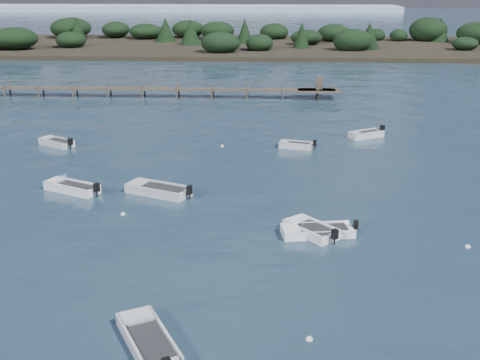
# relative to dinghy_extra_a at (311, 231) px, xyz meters

# --- Properties ---
(ground) EXTENTS (400.00, 400.00, 0.00)m
(ground) POSITION_rel_dinghy_extra_a_xyz_m (-0.53, 52.54, -0.16)
(ground) COLOR #172836
(ground) RESTS_ON ground
(dinghy_extra_a) EXTENTS (3.34, 3.51, 1.15)m
(dinghy_extra_a) POSITION_rel_dinghy_extra_a_xyz_m (0.00, 0.00, 0.00)
(dinghy_extra_a) COLOR white
(dinghy_extra_a) RESTS_ON ground
(tender_far_grey) EXTENTS (3.57, 2.91, 1.20)m
(tender_far_grey) POSITION_rel_dinghy_extra_a_xyz_m (-21.18, 18.07, 0.01)
(tender_far_grey) COLOR #BABEC2
(tender_far_grey) RESTS_ON ground
(dinghy_mid_white_a) EXTENTS (4.53, 2.19, 1.04)m
(dinghy_mid_white_a) POSITION_rel_dinghy_extra_a_xyz_m (0.35, -0.11, -0.02)
(dinghy_mid_white_a) COLOR white
(dinghy_mid_white_a) RESTS_ON ground
(tender_far_grey_b) EXTENTS (3.57, 2.67, 1.24)m
(tender_far_grey_b) POSITION_rel_dinghy_extra_a_xyz_m (6.47, 22.20, 0.02)
(tender_far_grey_b) COLOR #BABEC2
(tender_far_grey_b) RESTS_ON ground
(dinghy_mid_grey) EXTENTS (4.87, 3.34, 1.23)m
(dinghy_mid_grey) POSITION_rel_dinghy_extra_a_xyz_m (-10.04, 6.27, 0.01)
(dinghy_mid_grey) COLOR #BABEC2
(dinghy_mid_grey) RESTS_ON ground
(dinghy_extra_b) EXTENTS (4.36, 3.00, 1.28)m
(dinghy_extra_b) POSITION_rel_dinghy_extra_a_xyz_m (-16.12, 6.46, 0.02)
(dinghy_extra_b) COLOR white
(dinghy_extra_b) RESTS_ON ground
(tender_far_white) EXTENTS (3.26, 1.86, 1.09)m
(tender_far_white) POSITION_rel_dinghy_extra_a_xyz_m (-0.12, 18.30, -0.00)
(tender_far_white) COLOR #BABEC2
(tender_far_white) RESTS_ON ground
(dinghy_near_olive) EXTENTS (3.37, 4.44, 1.11)m
(dinghy_near_olive) POSITION_rel_dinghy_extra_a_xyz_m (-7.32, -11.43, -0.01)
(dinghy_near_olive) COLOR #BABEC2
(dinghy_near_olive) RESTS_ON ground
(buoy_a) EXTENTS (0.32, 0.32, 0.32)m
(buoy_a) POSITION_rel_dinghy_extra_a_xyz_m (-0.76, -10.75, -0.16)
(buoy_a) COLOR silver
(buoy_a) RESTS_ON ground
(buoy_b) EXTENTS (0.32, 0.32, 0.32)m
(buoy_b) POSITION_rel_dinghy_extra_a_xyz_m (8.54, -1.40, -0.16)
(buoy_b) COLOR silver
(buoy_b) RESTS_ON ground
(buoy_c) EXTENTS (0.32, 0.32, 0.32)m
(buoy_c) POSITION_rel_dinghy_extra_a_xyz_m (-11.60, 2.40, -0.16)
(buoy_c) COLOR silver
(buoy_c) RESTS_ON ground
(buoy_e) EXTENTS (0.32, 0.32, 0.32)m
(buoy_e) POSITION_rel_dinghy_extra_a_xyz_m (-0.93, 18.17, -0.16)
(buoy_e) COLOR silver
(buoy_e) RESTS_ON ground
(buoy_extra_a) EXTENTS (0.32, 0.32, 0.32)m
(buoy_extra_a) POSITION_rel_dinghy_extra_a_xyz_m (-6.58, 18.47, -0.16)
(buoy_extra_a) COLOR silver
(buoy_extra_a) RESTS_ON ground
(jetty) EXTENTS (64.50, 3.20, 3.40)m
(jetty) POSITION_rel_dinghy_extra_a_xyz_m (-22.28, 40.53, 0.83)
(jetty) COLOR #483F35
(jetty) RESTS_ON ground
(far_headland) EXTENTS (190.00, 40.00, 5.80)m
(far_headland) POSITION_rel_dinghy_extra_a_xyz_m (24.47, 92.54, 1.81)
(far_headland) COLOR black
(far_headland) RESTS_ON ground
(distant_haze) EXTENTS (280.00, 20.00, 2.40)m
(distant_haze) POSITION_rel_dinghy_extra_a_xyz_m (-90.53, 222.54, -0.16)
(distant_haze) COLOR #99A8BD
(distant_haze) RESTS_ON ground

